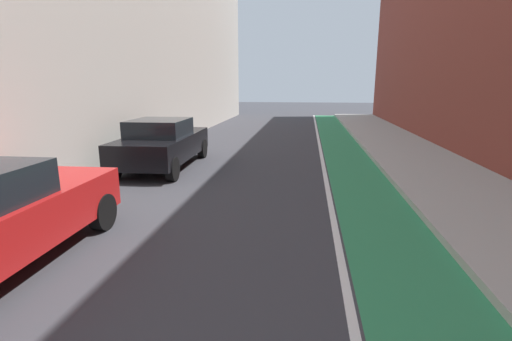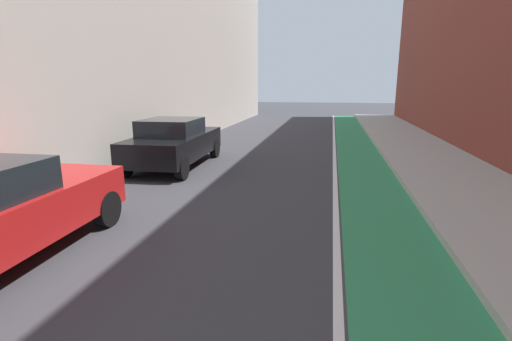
# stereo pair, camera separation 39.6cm
# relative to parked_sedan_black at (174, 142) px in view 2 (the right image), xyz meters

# --- Properties ---
(ground_plane) EXTENTS (90.40, 90.40, 0.00)m
(ground_plane) POSITION_rel_parked_sedan_black_xyz_m (2.83, -1.81, -0.79)
(ground_plane) COLOR #38383D
(bike_lane_paint) EXTENTS (1.60, 41.09, 0.00)m
(bike_lane_paint) POSITION_rel_parked_sedan_black_xyz_m (5.92, 0.19, -0.78)
(bike_lane_paint) COLOR #2D8451
(bike_lane_paint) RESTS_ON ground
(lane_divider_stripe) EXTENTS (0.12, 41.09, 0.00)m
(lane_divider_stripe) POSITION_rel_parked_sedan_black_xyz_m (5.02, 0.19, -0.78)
(lane_divider_stripe) COLOR white
(lane_divider_stripe) RESTS_ON ground
(sidewalk_right) EXTENTS (3.05, 41.09, 0.14)m
(sidewalk_right) POSITION_rel_parked_sedan_black_xyz_m (8.25, 0.19, -0.72)
(sidewalk_right) COLOR #A8A59E
(sidewalk_right) RESTS_ON ground
(parked_sedan_black) EXTENTS (2.01, 4.49, 1.53)m
(parked_sedan_black) POSITION_rel_parked_sedan_black_xyz_m (0.00, 0.00, 0.00)
(parked_sedan_black) COLOR black
(parked_sedan_black) RESTS_ON ground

